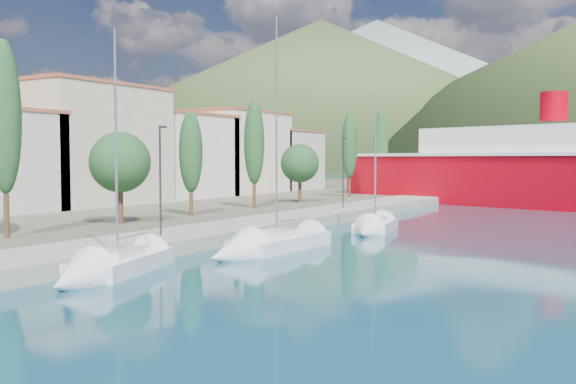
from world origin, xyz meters
The scene contains 9 objects.
ground centered at (0.00, 120.00, 0.00)m, with size 1400.00×1400.00×0.00m, color navy.
quay centered at (-9.00, 26.00, 0.40)m, with size 5.00×88.00×0.80m, color gray.
land_strip centered at (-47.00, 36.00, 0.35)m, with size 70.00×148.00×0.70m, color #565644.
town_buildings centered at (-32.00, 36.91, 5.57)m, with size 9.20×69.20×11.30m.
tree_row centered at (-15.96, 31.61, 5.67)m, with size 4.01×64.18×10.85m.
lamp_posts centered at (-9.00, 14.66, 4.08)m, with size 0.15×49.13×6.06m.
sailboat_near centered at (-5.27, 7.32, 0.31)m, with size 4.58×8.45×11.63m.
sailboat_mid centered at (-3.41, 16.53, 0.33)m, with size 2.87×9.66×13.77m.
sailboat_far centered at (-2.01, 28.40, 0.30)m, with size 3.64×7.45×10.49m.
Camera 1 is at (15.11, -11.54, 5.06)m, focal length 40.00 mm.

